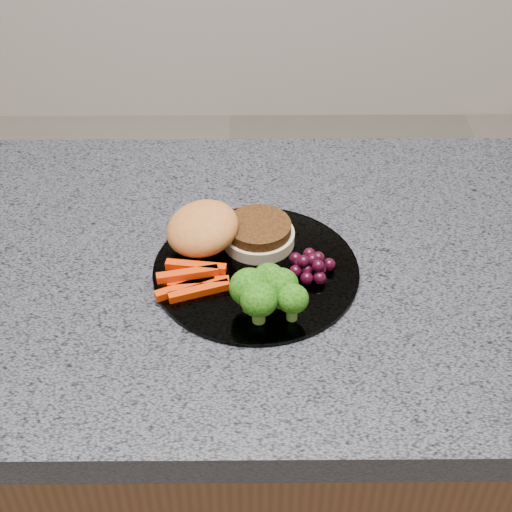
{
  "coord_description": "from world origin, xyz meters",
  "views": [
    {
      "loc": [
        0.09,
        -0.7,
        1.5
      ],
      "look_at": [
        0.1,
        -0.02,
        0.93
      ],
      "focal_mm": 50.0,
      "sensor_mm": 36.0,
      "label": 1
    }
  ],
  "objects": [
    {
      "name": "carrot_sticks",
      "position": [
        0.02,
        -0.05,
        0.91
      ],
      "size": [
        0.09,
        0.06,
        0.02
      ],
      "rotation": [
        0.0,
        0.0,
        -0.05
      ],
      "color": "red",
      "rests_on": "plate"
    },
    {
      "name": "burger",
      "position": [
        0.05,
        0.02,
        0.93
      ],
      "size": [
        0.2,
        0.14,
        0.05
      ],
      "rotation": [
        0.0,
        0.0,
        0.43
      ],
      "color": "#C9B38D",
      "rests_on": "plate"
    },
    {
      "name": "island_cabinet",
      "position": [
        0.0,
        0.0,
        0.43
      ],
      "size": [
        1.2,
        0.6,
        0.86
      ],
      "primitive_type": "cube",
      "color": "#57321D",
      "rests_on": "ground"
    },
    {
      "name": "countertop",
      "position": [
        0.0,
        0.0,
        0.88
      ],
      "size": [
        1.2,
        0.6,
        0.04
      ],
      "primitive_type": "cube",
      "color": "#51525C",
      "rests_on": "island_cabinet"
    },
    {
      "name": "plate",
      "position": [
        0.1,
        -0.02,
        0.9
      ],
      "size": [
        0.26,
        0.26,
        0.01
      ],
      "primitive_type": "cylinder",
      "color": "white",
      "rests_on": "countertop"
    },
    {
      "name": "grape_bunch",
      "position": [
        0.16,
        -0.03,
        0.92
      ],
      "size": [
        0.06,
        0.05,
        0.03
      ],
      "rotation": [
        0.0,
        0.0,
        -0.19
      ],
      "color": "black",
      "rests_on": "plate"
    },
    {
      "name": "broccoli",
      "position": [
        0.11,
        -0.1,
        0.94
      ],
      "size": [
        0.09,
        0.08,
        0.06
      ],
      "rotation": [
        0.0,
        0.0,
        -0.02
      ],
      "color": "olive",
      "rests_on": "plate"
    }
  ]
}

